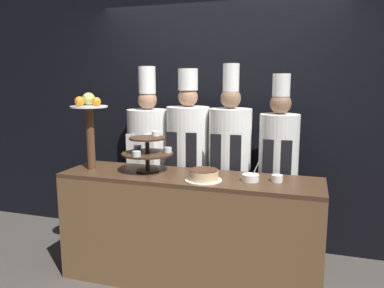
# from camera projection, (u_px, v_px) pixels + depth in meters

# --- Properties ---
(wall_back) EXTENTS (10.00, 0.06, 2.80)m
(wall_back) POSITION_uv_depth(u_px,v_px,m) (216.00, 112.00, 3.91)
(wall_back) COLOR black
(wall_back) RESTS_ON ground_plane
(buffet_counter) EXTENTS (2.17, 0.56, 0.95)m
(buffet_counter) POSITION_uv_depth(u_px,v_px,m) (188.00, 230.00, 3.18)
(buffet_counter) COLOR brown
(buffet_counter) RESTS_ON ground_plane
(tiered_stand) EXTENTS (0.44, 0.44, 0.34)m
(tiered_stand) POSITION_uv_depth(u_px,v_px,m) (148.00, 151.00, 3.21)
(tiered_stand) COLOR #3D2819
(tiered_stand) RESTS_ON buffet_counter
(fruit_pedestal) EXTENTS (0.32, 0.32, 0.67)m
(fruit_pedestal) POSITION_uv_depth(u_px,v_px,m) (89.00, 118.00, 3.27)
(fruit_pedestal) COLOR brown
(fruit_pedestal) RESTS_ON buffet_counter
(cake_round) EXTENTS (0.29, 0.29, 0.09)m
(cake_round) POSITION_uv_depth(u_px,v_px,m) (203.00, 175.00, 2.94)
(cake_round) COLOR white
(cake_round) RESTS_ON buffet_counter
(cup_white) EXTENTS (0.09, 0.09, 0.05)m
(cup_white) POSITION_uv_depth(u_px,v_px,m) (277.00, 178.00, 2.91)
(cup_white) COLOR white
(cup_white) RESTS_ON buffet_counter
(serving_bowl_near) EXTENTS (0.13, 0.13, 0.16)m
(serving_bowl_near) POSITION_uv_depth(u_px,v_px,m) (251.00, 178.00, 2.93)
(serving_bowl_near) COLOR white
(serving_bowl_near) RESTS_ON buffet_counter
(chef_left) EXTENTS (0.42, 0.42, 1.86)m
(chef_left) POSITION_uv_depth(u_px,v_px,m) (148.00, 154.00, 3.80)
(chef_left) COLOR #28282D
(chef_left) RESTS_ON ground_plane
(chef_center_left) EXTENTS (0.41, 0.41, 1.84)m
(chef_center_left) POSITION_uv_depth(u_px,v_px,m) (188.00, 154.00, 3.67)
(chef_center_left) COLOR black
(chef_center_left) RESTS_ON ground_plane
(chef_center_right) EXTENTS (0.40, 0.40, 1.88)m
(chef_center_right) POSITION_uv_depth(u_px,v_px,m) (230.00, 158.00, 3.55)
(chef_center_right) COLOR #28282D
(chef_center_right) RESTS_ON ground_plane
(chef_right) EXTENTS (0.36, 0.36, 1.79)m
(chef_right) POSITION_uv_depth(u_px,v_px,m) (278.00, 162.00, 3.42)
(chef_right) COLOR #38332D
(chef_right) RESTS_ON ground_plane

